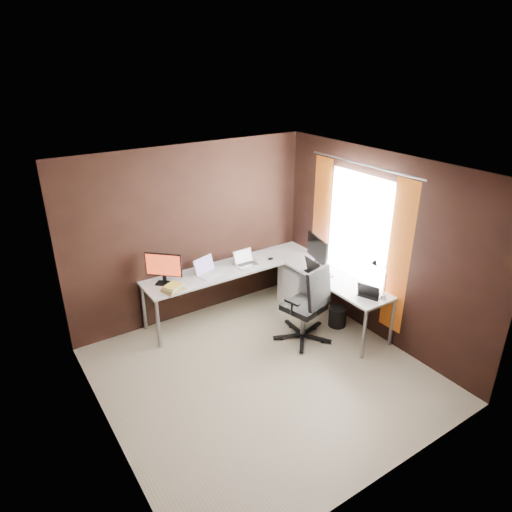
# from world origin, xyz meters

# --- Properties ---
(room) EXTENTS (3.60, 3.60, 2.50)m
(room) POSITION_xyz_m (0.34, 0.07, 1.28)
(room) COLOR #9F957C
(room) RESTS_ON ground
(desk) EXTENTS (2.65, 2.25, 0.73)m
(desk) POSITION_xyz_m (0.84, 1.04, 0.68)
(desk) COLOR white
(desk) RESTS_ON ground
(drawer_pedestal) EXTENTS (0.42, 0.50, 0.60)m
(drawer_pedestal) POSITION_xyz_m (1.43, 1.15, 0.30)
(drawer_pedestal) COLOR white
(drawer_pedestal) RESTS_ON ground
(monitor_left) EXTENTS (0.38, 0.37, 0.44)m
(monitor_left) POSITION_xyz_m (-0.55, 1.56, 0.98)
(monitor_left) COLOR black
(monitor_left) RESTS_ON desk
(monitor_right) EXTENTS (0.19, 0.56, 0.47)m
(monitor_right) POSITION_xyz_m (1.49, 0.83, 1.00)
(monitor_right) COLOR black
(monitor_right) RESTS_ON desk
(laptop_white) EXTENTS (0.41, 0.34, 0.23)m
(laptop_white) POSITION_xyz_m (0.07, 1.50, 0.78)
(laptop_white) COLOR white
(laptop_white) RESTS_ON desk
(laptop_silver) EXTENTS (0.32, 0.23, 0.21)m
(laptop_silver) POSITION_xyz_m (0.67, 1.47, 0.78)
(laptop_silver) COLOR silver
(laptop_silver) RESTS_ON desk
(laptop_black_big) EXTENTS (0.28, 0.38, 0.24)m
(laptop_black_big) POSITION_xyz_m (1.34, 0.64, 0.78)
(laptop_black_big) COLOR black
(laptop_black_big) RESTS_ON desk
(laptop_black_small) EXTENTS (0.30, 0.34, 0.19)m
(laptop_black_small) POSITION_xyz_m (1.48, -0.21, 0.77)
(laptop_black_small) COLOR black
(laptop_black_small) RESTS_ON desk
(book_stack) EXTENTS (0.31, 0.28, 0.08)m
(book_stack) POSITION_xyz_m (-0.54, 1.30, 0.77)
(book_stack) COLOR tan
(book_stack) RESTS_ON desk
(mouse_left) EXTENTS (0.10, 0.08, 0.03)m
(mouse_left) POSITION_xyz_m (-0.56, 1.30, 0.75)
(mouse_left) COLOR black
(mouse_left) RESTS_ON desk
(mouse_corner) EXTENTS (0.11, 0.09, 0.04)m
(mouse_corner) POSITION_xyz_m (1.08, 1.40, 0.75)
(mouse_corner) COLOR black
(mouse_corner) RESTS_ON desk
(desk_lamp) EXTENTS (0.18, 0.20, 0.52)m
(desk_lamp) POSITION_xyz_m (1.53, -0.29, 1.05)
(desk_lamp) COLOR slate
(desk_lamp) RESTS_ON desk
(office_chair) EXTENTS (0.61, 0.64, 1.10)m
(office_chair) POSITION_xyz_m (0.91, 0.33, 0.32)
(office_chair) COLOR black
(office_chair) RESTS_ON ground
(wastebasket) EXTENTS (0.31, 0.31, 0.29)m
(wastebasket) POSITION_xyz_m (1.50, 0.33, 0.14)
(wastebasket) COLOR black
(wastebasket) RESTS_ON ground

